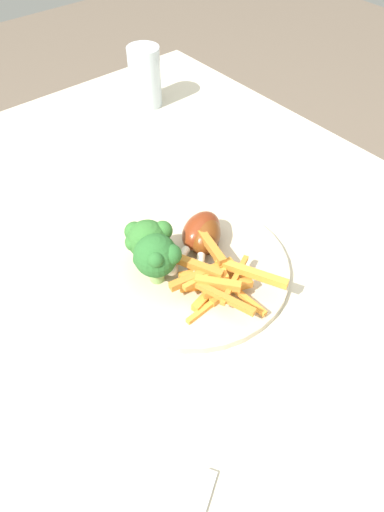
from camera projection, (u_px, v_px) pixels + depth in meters
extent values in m
plane|color=#6B5B4C|center=(201.00, 440.00, 1.25)|extent=(6.00, 6.00, 0.00)
cube|color=beige|center=(207.00, 264.00, 0.74)|extent=(1.23, 0.86, 0.03)
cylinder|color=#9C9582|center=(177.00, 181.00, 1.45)|extent=(0.06, 0.06, 0.67)
cylinder|color=beige|center=(192.00, 268.00, 0.71)|extent=(0.29, 0.29, 0.01)
cylinder|color=#7FB951|center=(152.00, 255.00, 0.71)|extent=(0.02, 0.02, 0.02)
sphere|color=#297E1E|center=(151.00, 241.00, 0.68)|extent=(0.05, 0.05, 0.05)
sphere|color=#297E1E|center=(161.00, 239.00, 0.67)|extent=(0.02, 0.02, 0.02)
sphere|color=#297E1E|center=(145.00, 250.00, 0.67)|extent=(0.02, 0.02, 0.02)
sphere|color=#297E1E|center=(143.00, 248.00, 0.68)|extent=(0.03, 0.03, 0.03)
cylinder|color=#83AE5A|center=(157.00, 273.00, 0.68)|extent=(0.02, 0.02, 0.03)
sphere|color=#2A662B|center=(156.00, 255.00, 0.65)|extent=(0.06, 0.06, 0.06)
sphere|color=#2A662B|center=(165.00, 258.00, 0.64)|extent=(0.02, 0.02, 0.02)
sphere|color=#2A662B|center=(140.00, 259.00, 0.65)|extent=(0.02, 0.02, 0.02)
sphere|color=#2A662B|center=(166.00, 263.00, 0.64)|extent=(0.02, 0.02, 0.02)
sphere|color=#2A662B|center=(171.00, 254.00, 0.64)|extent=(0.03, 0.03, 0.03)
sphere|color=#2A662B|center=(156.00, 260.00, 0.63)|extent=(0.02, 0.02, 0.02)
cylinder|color=#7CA658|center=(149.00, 257.00, 0.70)|extent=(0.02, 0.02, 0.03)
sphere|color=#326F2D|center=(148.00, 240.00, 0.67)|extent=(0.06, 0.06, 0.06)
sphere|color=#326F2D|center=(134.00, 242.00, 0.67)|extent=(0.03, 0.03, 0.03)
sphere|color=#326F2D|center=(163.00, 231.00, 0.67)|extent=(0.03, 0.03, 0.03)
sphere|color=#326F2D|center=(133.00, 244.00, 0.66)|extent=(0.02, 0.02, 0.02)
sphere|color=#326F2D|center=(161.00, 236.00, 0.67)|extent=(0.02, 0.02, 0.02)
sphere|color=#326F2D|center=(135.00, 232.00, 0.68)|extent=(0.03, 0.03, 0.03)
cube|color=orange|center=(216.00, 286.00, 0.67)|extent=(0.04, 0.10, 0.01)
cube|color=#C37728|center=(187.00, 262.00, 0.66)|extent=(0.10, 0.05, 0.01)
cube|color=orange|center=(218.00, 283.00, 0.64)|extent=(0.06, 0.05, 0.01)
cube|color=orange|center=(202.00, 278.00, 0.65)|extent=(0.01, 0.06, 0.01)
cube|color=orange|center=(211.00, 274.00, 0.68)|extent=(0.07, 0.04, 0.01)
cube|color=orange|center=(219.00, 263.00, 0.67)|extent=(0.06, 0.03, 0.01)
cube|color=orange|center=(237.00, 291.00, 0.66)|extent=(0.11, 0.01, 0.01)
cube|color=#C37828|center=(228.00, 288.00, 0.65)|extent=(0.04, 0.07, 0.01)
cube|color=orange|center=(253.00, 271.00, 0.65)|extent=(0.10, 0.06, 0.01)
cube|color=orange|center=(235.00, 279.00, 0.65)|extent=(0.05, 0.09, 0.01)
cube|color=orange|center=(211.00, 285.00, 0.67)|extent=(0.05, 0.08, 0.01)
cube|color=orange|center=(200.00, 273.00, 0.67)|extent=(0.03, 0.06, 0.01)
cube|color=orange|center=(229.00, 289.00, 0.67)|extent=(0.02, 0.07, 0.01)
cube|color=#C27728|center=(211.00, 246.00, 0.68)|extent=(0.07, 0.03, 0.01)
cube|color=#C37728|center=(202.00, 274.00, 0.66)|extent=(0.03, 0.10, 0.01)
cube|color=#C47829|center=(220.00, 295.00, 0.63)|extent=(0.10, 0.04, 0.01)
cube|color=orange|center=(207.00, 307.00, 0.65)|extent=(0.01, 0.07, 0.01)
cylinder|color=#561A0B|center=(201.00, 242.00, 0.74)|extent=(0.05, 0.05, 0.00)
ellipsoid|color=maroon|center=(201.00, 231.00, 0.72)|extent=(0.07, 0.09, 0.05)
cylinder|color=beige|center=(180.00, 259.00, 0.68)|extent=(0.03, 0.05, 0.01)
sphere|color=silver|center=(171.00, 269.00, 0.67)|extent=(0.02, 0.02, 0.02)
cylinder|color=#4E1F0A|center=(204.00, 245.00, 0.73)|extent=(0.04, 0.04, 0.00)
ellipsoid|color=brown|center=(204.00, 234.00, 0.72)|extent=(0.09, 0.09, 0.05)
cylinder|color=beige|center=(200.00, 265.00, 0.68)|extent=(0.04, 0.04, 0.01)
sphere|color=silver|center=(198.00, 276.00, 0.66)|extent=(0.02, 0.02, 0.02)
cylinder|color=silver|center=(145.00, 77.00, 1.01)|extent=(0.07, 0.07, 0.13)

